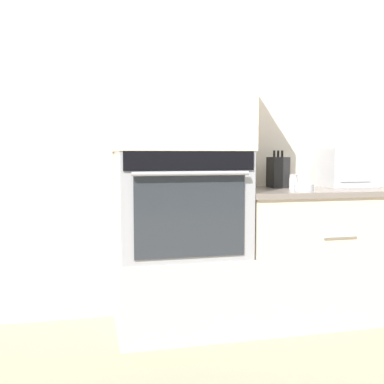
{
  "coord_description": "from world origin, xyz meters",
  "views": [
    {
      "loc": [
        -0.96,
        -2.42,
        1.1
      ],
      "look_at": [
        -0.34,
        0.21,
        0.87
      ],
      "focal_mm": 42.0,
      "sensor_mm": 36.0,
      "label": 1
    }
  ],
  "objects_px": {
    "knife_block": "(278,172)",
    "condiment_jar_near": "(293,182)",
    "microwave": "(347,167)",
    "condiment_jar_mid": "(252,179)",
    "bowl": "(304,187)",
    "condiment_jar_far": "(251,181)",
    "wall_oven": "(180,203)"
  },
  "relations": [
    {
      "from": "condiment_jar_near",
      "to": "condiment_jar_far",
      "type": "height_order",
      "value": "condiment_jar_far"
    },
    {
      "from": "wall_oven",
      "to": "knife_block",
      "type": "xyz_separation_m",
      "value": [
        0.72,
        0.14,
        0.18
      ]
    },
    {
      "from": "wall_oven",
      "to": "condiment_jar_far",
      "type": "bearing_deg",
      "value": 17.77
    },
    {
      "from": "knife_block",
      "to": "condiment_jar_mid",
      "type": "bearing_deg",
      "value": 142.68
    },
    {
      "from": "knife_block",
      "to": "bowl",
      "type": "height_order",
      "value": "knife_block"
    },
    {
      "from": "bowl",
      "to": "condiment_jar_near",
      "type": "bearing_deg",
      "value": 89.93
    },
    {
      "from": "microwave",
      "to": "bowl",
      "type": "xyz_separation_m",
      "value": [
        -0.46,
        -0.25,
        -0.12
      ]
    },
    {
      "from": "microwave",
      "to": "condiment_jar_near",
      "type": "bearing_deg",
      "value": -167.93
    },
    {
      "from": "knife_block",
      "to": "condiment_jar_far",
      "type": "bearing_deg",
      "value": 170.85
    },
    {
      "from": "wall_oven",
      "to": "condiment_jar_mid",
      "type": "height_order",
      "value": "wall_oven"
    },
    {
      "from": "wall_oven",
      "to": "microwave",
      "type": "relative_size",
      "value": 2.18
    },
    {
      "from": "wall_oven",
      "to": "condiment_jar_mid",
      "type": "distance_m",
      "value": 0.64
    },
    {
      "from": "bowl",
      "to": "condiment_jar_near",
      "type": "xyz_separation_m",
      "value": [
        0.0,
        0.15,
        0.02
      ]
    },
    {
      "from": "bowl",
      "to": "condiment_jar_far",
      "type": "height_order",
      "value": "condiment_jar_far"
    },
    {
      "from": "condiment_jar_near",
      "to": "condiment_jar_mid",
      "type": "relative_size",
      "value": 0.8
    },
    {
      "from": "condiment_jar_near",
      "to": "condiment_jar_mid",
      "type": "height_order",
      "value": "condiment_jar_mid"
    },
    {
      "from": "wall_oven",
      "to": "microwave",
      "type": "bearing_deg",
      "value": 5.37
    },
    {
      "from": "knife_block",
      "to": "condiment_jar_near",
      "type": "bearing_deg",
      "value": -65.9
    },
    {
      "from": "microwave",
      "to": "condiment_jar_mid",
      "type": "xyz_separation_m",
      "value": [
        -0.66,
        0.14,
        -0.08
      ]
    },
    {
      "from": "condiment_jar_mid",
      "to": "condiment_jar_far",
      "type": "bearing_deg",
      "value": -111.73
    },
    {
      "from": "condiment_jar_near",
      "to": "microwave",
      "type": "bearing_deg",
      "value": 12.07
    },
    {
      "from": "condiment_jar_near",
      "to": "wall_oven",
      "type": "bearing_deg",
      "value": -178.7
    },
    {
      "from": "condiment_jar_far",
      "to": "condiment_jar_mid",
      "type": "bearing_deg",
      "value": 68.27
    },
    {
      "from": "condiment_jar_mid",
      "to": "condiment_jar_near",
      "type": "bearing_deg",
      "value": -49.37
    },
    {
      "from": "microwave",
      "to": "condiment_jar_far",
      "type": "bearing_deg",
      "value": 175.44
    },
    {
      "from": "knife_block",
      "to": "condiment_jar_near",
      "type": "distance_m",
      "value": 0.15
    },
    {
      "from": "knife_block",
      "to": "wall_oven",
      "type": "bearing_deg",
      "value": -168.77
    },
    {
      "from": "condiment_jar_far",
      "to": "microwave",
      "type": "bearing_deg",
      "value": -4.56
    },
    {
      "from": "knife_block",
      "to": "bowl",
      "type": "distance_m",
      "value": 0.29
    },
    {
      "from": "knife_block",
      "to": "condiment_jar_mid",
      "type": "relative_size",
      "value": 2.15
    },
    {
      "from": "knife_block",
      "to": "microwave",
      "type": "bearing_deg",
      "value": -2.93
    },
    {
      "from": "knife_block",
      "to": "condiment_jar_far",
      "type": "distance_m",
      "value": 0.19
    }
  ]
}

